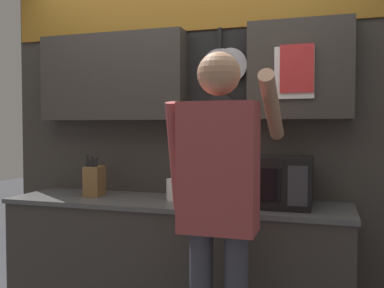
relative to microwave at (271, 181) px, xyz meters
The scene contains 6 objects.
base_cabinet_counter 0.87m from the microwave, behind, with size 2.26×0.58×0.90m.
back_wall_unit 0.81m from the microwave, 159.31° to the left, with size 2.83×0.23×2.47m.
microwave is the anchor object (origin of this frame).
knife_block 1.23m from the microwave, behind, with size 0.13×0.16×0.29m.
utensil_crock 0.63m from the microwave, behind, with size 0.11×0.11×0.34m.
person 0.61m from the microwave, 107.28° to the right, with size 0.54×0.63×1.75m.
Camera 1 is at (0.96, -2.64, 1.39)m, focal length 40.00 mm.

